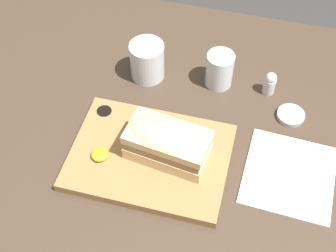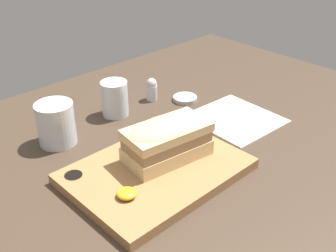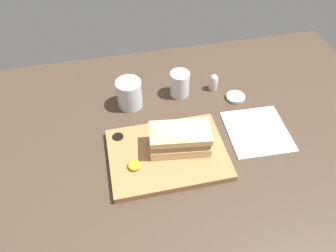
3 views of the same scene
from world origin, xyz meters
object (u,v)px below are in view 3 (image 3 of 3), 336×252
object	(u,v)px
serving_board	(167,154)
salt_shaker	(214,82)
sandwich	(180,137)
water_glass	(130,95)
condiment_dish	(236,97)
wine_glass	(180,85)
napkin	(257,131)

from	to	relation	value
serving_board	salt_shaker	xyz separation A→B (cm)	(21.21, 24.87, 1.93)
sandwich	salt_shaker	xyz separation A→B (cm)	(17.53, 24.04, -3.38)
water_glass	condiment_dish	xyz separation A→B (cm)	(33.99, -4.53, -3.43)
wine_glass	condiment_dish	world-z (taller)	wine_glass
wine_glass	serving_board	bearing A→B (deg)	-111.05
water_glass	salt_shaker	world-z (taller)	water_glass
sandwich	napkin	xyz separation A→B (cm)	(24.47, 2.53, -6.12)
water_glass	condiment_dish	world-z (taller)	water_glass
sandwich	wine_glass	xyz separation A→B (cm)	(5.89, 24.05, -2.48)
condiment_dish	sandwich	bearing A→B (deg)	-142.61
salt_shaker	condiment_dish	world-z (taller)	salt_shaker
serving_board	napkin	bearing A→B (deg)	6.80
sandwich	salt_shaker	bearing A→B (deg)	53.90
wine_glass	sandwich	bearing A→B (deg)	-103.76
serving_board	salt_shaker	size ratio (longest dim) A/B	5.49
wine_glass	condiment_dish	size ratio (longest dim) A/B	1.38
sandwich	wine_glass	distance (cm)	24.88
sandwich	condiment_dish	distance (cm)	29.85
sandwich	condiment_dish	xyz separation A→B (cm)	(23.27, 17.78, -5.78)
serving_board	napkin	size ratio (longest dim) A/B	1.64
water_glass	napkin	xyz separation A→B (cm)	(35.19, -19.78, -3.77)
serving_board	sandwich	size ratio (longest dim) A/B	1.86
water_glass	wine_glass	xyz separation A→B (cm)	(16.61, 1.74, -0.14)
salt_shaker	condiment_dish	bearing A→B (deg)	-47.45
serving_board	water_glass	bearing A→B (deg)	106.92
serving_board	wine_glass	distance (cm)	26.81
serving_board	wine_glass	size ratio (longest dim) A/B	3.80
water_glass	napkin	bearing A→B (deg)	-29.34
condiment_dish	wine_glass	bearing A→B (deg)	160.18
sandwich	salt_shaker	size ratio (longest dim) A/B	2.96
sandwich	salt_shaker	world-z (taller)	sandwich
water_glass	sandwich	bearing A→B (deg)	-64.33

